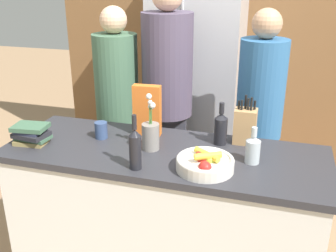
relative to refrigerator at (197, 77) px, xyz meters
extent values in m
cube|color=silver|center=(0.11, -1.34, -0.57)|extent=(1.79, 0.66, 0.87)
cube|color=#2D2D33|center=(0.11, -1.34, -0.12)|extent=(1.86, 0.68, 0.04)
cube|color=brown|center=(0.11, 0.36, 0.29)|extent=(3.06, 0.12, 2.60)
cube|color=#B7B7BC|center=(0.00, 0.00, 0.00)|extent=(0.76, 0.60, 2.02)
cylinder|color=#B7B7BC|center=(-0.06, -0.31, 0.10)|extent=(0.02, 0.02, 1.11)
cylinder|color=silver|center=(0.38, -1.50, -0.07)|extent=(0.30, 0.30, 0.06)
torus|color=silver|center=(0.38, -1.50, -0.04)|extent=(0.30, 0.30, 0.02)
sphere|color=#99B233|center=(0.40, -1.51, -0.04)|extent=(0.07, 0.07, 0.07)
sphere|color=red|center=(0.38, -1.51, -0.04)|extent=(0.07, 0.07, 0.07)
sphere|color=red|center=(0.40, -1.59, -0.04)|extent=(0.07, 0.07, 0.07)
sphere|color=red|center=(0.36, -1.46, -0.04)|extent=(0.07, 0.07, 0.07)
cylinder|color=yellow|center=(0.39, -1.48, -0.02)|extent=(0.15, 0.12, 0.03)
cylinder|color=yellow|center=(0.40, -1.52, -0.01)|extent=(0.14, 0.10, 0.03)
cube|color=tan|center=(0.54, -1.09, 0.01)|extent=(0.13, 0.11, 0.21)
cylinder|color=black|center=(0.49, -1.10, 0.13)|extent=(0.01, 0.01, 0.06)
cylinder|color=black|center=(0.51, -1.11, 0.14)|extent=(0.01, 0.01, 0.07)
cylinder|color=black|center=(0.53, -1.07, 0.15)|extent=(0.01, 0.01, 0.09)
cylinder|color=black|center=(0.55, -1.09, 0.14)|extent=(0.01, 0.01, 0.08)
cylinder|color=black|center=(0.57, -1.10, 0.15)|extent=(0.01, 0.01, 0.09)
cylinder|color=black|center=(0.58, -1.08, 0.13)|extent=(0.01, 0.01, 0.06)
cylinder|color=gray|center=(0.03, -1.34, -0.02)|extent=(0.10, 0.10, 0.16)
cylinder|color=#477538|center=(0.04, -1.34, 0.11)|extent=(0.01, 0.01, 0.11)
sphere|color=white|center=(0.04, -1.33, 0.17)|extent=(0.04, 0.04, 0.04)
cylinder|color=#477538|center=(0.03, -1.33, 0.11)|extent=(0.02, 0.01, 0.10)
sphere|color=white|center=(0.03, -1.32, 0.16)|extent=(0.04, 0.04, 0.04)
cylinder|color=#477538|center=(0.03, -1.34, 0.14)|extent=(0.01, 0.01, 0.16)
sphere|color=white|center=(0.03, -1.34, 0.22)|extent=(0.03, 0.03, 0.03)
cylinder|color=#477538|center=(0.03, -1.34, 0.12)|extent=(0.01, 0.01, 0.13)
sphere|color=white|center=(0.03, -1.34, 0.19)|extent=(0.03, 0.03, 0.03)
cube|color=orange|center=(-0.06, -1.13, 0.06)|extent=(0.18, 0.07, 0.32)
cylinder|color=#334770|center=(-0.31, -1.27, -0.05)|extent=(0.08, 0.08, 0.10)
torus|color=#334770|center=(-0.35, -1.24, -0.04)|extent=(0.06, 0.05, 0.07)
cube|color=#99844C|center=(-0.68, -1.47, -0.08)|extent=(0.19, 0.13, 0.03)
cube|color=#3D6047|center=(-0.67, -1.46, -0.06)|extent=(0.20, 0.13, 0.02)
cube|color=#232328|center=(-0.67, -1.47, -0.04)|extent=(0.20, 0.16, 0.03)
cube|color=#2D334C|center=(-0.68, -1.46, -0.02)|extent=(0.16, 0.13, 0.02)
cube|color=#3D6047|center=(-0.68, -1.47, 0.01)|extent=(0.21, 0.17, 0.03)
cylinder|color=black|center=(0.03, -1.59, 0.00)|extent=(0.06, 0.06, 0.18)
cone|color=black|center=(0.03, -1.59, 0.11)|extent=(0.06, 0.06, 0.04)
cylinder|color=black|center=(0.03, -1.59, 0.16)|extent=(0.02, 0.02, 0.08)
cylinder|color=black|center=(0.40, -1.15, -0.02)|extent=(0.08, 0.08, 0.16)
cone|color=black|center=(0.40, -1.15, 0.08)|extent=(0.08, 0.08, 0.03)
cylinder|color=black|center=(0.40, -1.15, 0.13)|extent=(0.03, 0.03, 0.07)
cylinder|color=#B2BCC1|center=(0.61, -1.35, -0.03)|extent=(0.08, 0.08, 0.13)
cone|color=#B2BCC1|center=(0.61, -1.35, 0.04)|extent=(0.08, 0.08, 0.02)
cylinder|color=#B2BCC1|center=(0.61, -1.35, 0.08)|extent=(0.03, 0.03, 0.05)
cube|color=#383842|center=(-0.45, -0.71, -0.61)|extent=(0.30, 0.26, 0.80)
cylinder|color=#42664C|center=(-0.45, -0.71, 0.12)|extent=(0.32, 0.32, 0.67)
sphere|color=#DBAD89|center=(-0.45, -0.71, 0.55)|extent=(0.19, 0.19, 0.19)
cube|color=#383842|center=(-0.08, -0.65, -0.57)|extent=(0.31, 0.24, 0.88)
cylinder|color=#4C4256|center=(-0.08, -0.65, 0.24)|extent=(0.37, 0.37, 0.74)
cube|color=#383842|center=(0.59, -0.68, -0.61)|extent=(0.28, 0.22, 0.80)
cylinder|color=#2D6093|center=(0.59, -0.68, 0.13)|extent=(0.32, 0.32, 0.67)
sphere|color=tan|center=(0.59, -0.68, 0.56)|extent=(0.19, 0.19, 0.19)
camera|label=1|loc=(0.72, -3.30, 0.86)|focal=42.00mm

